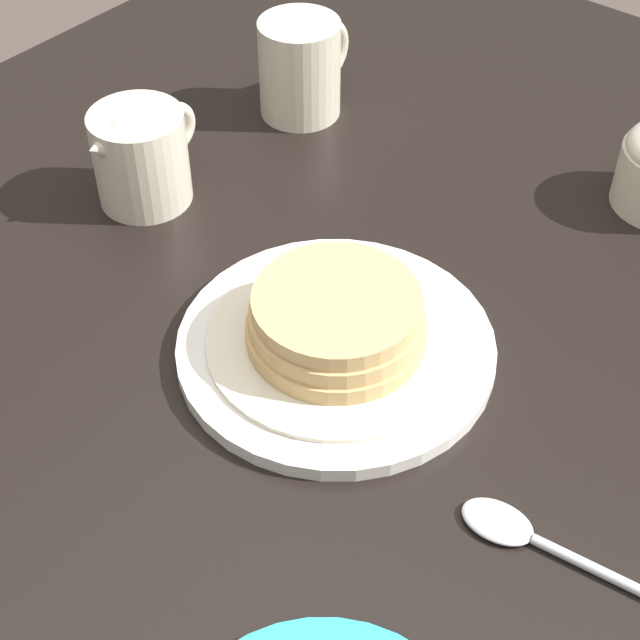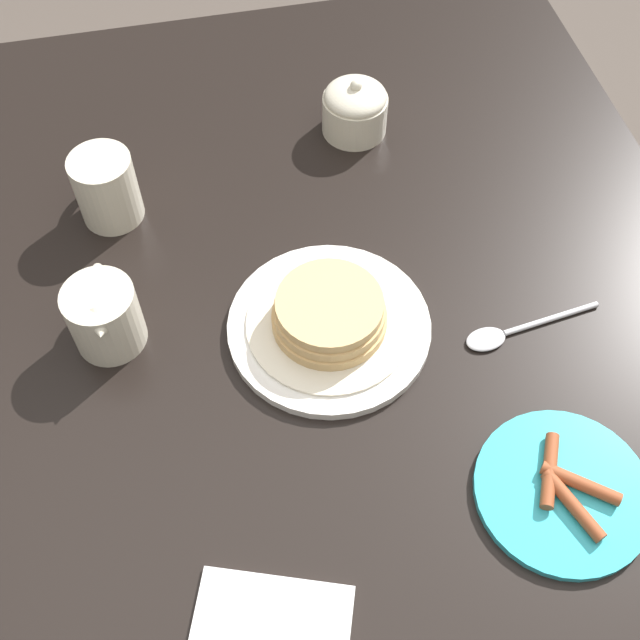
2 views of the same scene
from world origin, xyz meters
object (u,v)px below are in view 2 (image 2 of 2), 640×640
object	(u,v)px
side_plate_bacon	(563,491)
spoon	(507,332)
coffee_mug	(106,186)
pancake_plate	(329,320)
sugar_bowl	(355,108)
creamer_pitcher	(104,316)

from	to	relation	value
side_plate_bacon	spoon	size ratio (longest dim) A/B	1.06
side_plate_bacon	coffee_mug	bearing A→B (deg)	40.97
pancake_plate	sugar_bowl	world-z (taller)	sugar_bowl
side_plate_bacon	coffee_mug	distance (m)	0.64
spoon	pancake_plate	bearing A→B (deg)	76.10
pancake_plate	spoon	size ratio (longest dim) A/B	1.38
spoon	coffee_mug	bearing A→B (deg)	56.39
creamer_pitcher	sugar_bowl	xyz separation A→B (m)	(0.28, -0.35, -0.01)
creamer_pitcher	coffee_mug	bearing A→B (deg)	-4.58
creamer_pitcher	spoon	size ratio (longest dim) A/B	0.70
creamer_pitcher	spoon	xyz separation A→B (m)	(-0.09, -0.45, -0.04)
pancake_plate	creamer_pitcher	size ratio (longest dim) A/B	1.96
pancake_plate	creamer_pitcher	distance (m)	0.25
side_plate_bacon	sugar_bowl	size ratio (longest dim) A/B	2.02
side_plate_bacon	sugar_bowl	distance (m)	0.57
pancake_plate	coffee_mug	world-z (taller)	coffee_mug
sugar_bowl	coffee_mug	bearing A→B (deg)	103.93
pancake_plate	spoon	bearing A→B (deg)	-103.90
pancake_plate	spoon	xyz separation A→B (m)	(-0.05, -0.20, -0.02)
pancake_plate	side_plate_bacon	world-z (taller)	pancake_plate
pancake_plate	creamer_pitcher	world-z (taller)	creamer_pitcher
side_plate_bacon	spoon	xyz separation A→B (m)	(0.20, -0.01, -0.00)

